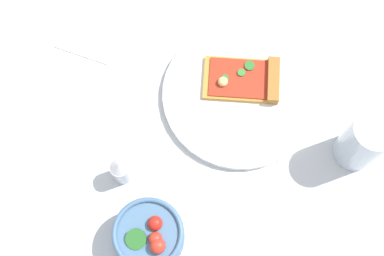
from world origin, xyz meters
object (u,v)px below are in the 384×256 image
object	(u,v)px
salad_bowl	(149,235)
paper_napkin	(97,22)
pepper_shaker	(121,171)
pizza_slice_main	(247,80)
soda_glass	(363,142)
plate	(240,95)

from	to	relation	value
salad_bowl	paper_napkin	size ratio (longest dim) A/B	0.75
pepper_shaker	pizza_slice_main	bearing A→B (deg)	156.48
salad_bowl	paper_napkin	world-z (taller)	salad_bowl
salad_bowl	soda_glass	distance (m)	0.37
salad_bowl	paper_napkin	bearing A→B (deg)	-136.01
plate	paper_napkin	xyz separation A→B (m)	(-0.01, -0.30, -0.01)
plate	pepper_shaker	size ratio (longest dim) A/B	3.92
soda_glass	plate	bearing A→B (deg)	-89.62
paper_napkin	pepper_shaker	world-z (taller)	pepper_shaker
soda_glass	pepper_shaker	xyz separation A→B (m)	(0.22, -0.32, -0.03)
pizza_slice_main	pepper_shaker	world-z (taller)	pepper_shaker
salad_bowl	pepper_shaker	size ratio (longest dim) A/B	1.60
pizza_slice_main	soda_glass	distance (m)	0.22
plate	pizza_slice_main	size ratio (longest dim) A/B	1.77
pizza_slice_main	paper_napkin	xyz separation A→B (m)	(0.02, -0.30, -0.02)
pepper_shaker	plate	bearing A→B (deg)	153.97
salad_bowl	soda_glass	bearing A→B (deg)	141.47
paper_napkin	pepper_shaker	distance (m)	0.30
plate	pizza_slice_main	distance (m)	0.03
plate	salad_bowl	xyz separation A→B (m)	(0.29, -0.02, 0.03)
pizza_slice_main	pepper_shaker	bearing A→B (deg)	-23.52
plate	soda_glass	xyz separation A→B (m)	(-0.00, 0.22, 0.05)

